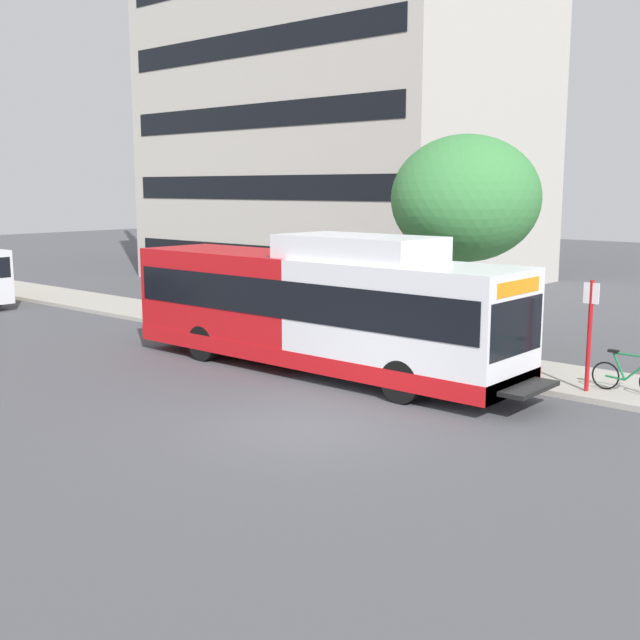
% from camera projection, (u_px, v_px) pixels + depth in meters
% --- Properties ---
extents(ground_plane, '(120.00, 120.00, 0.00)m').
position_uv_depth(ground_plane, '(86.00, 369.00, 21.23)').
color(ground_plane, '#4C4C51').
extents(sidewalk_curb, '(3.00, 56.00, 0.14)m').
position_uv_depth(sidewalk_curb, '(313.00, 338.00, 25.15)').
color(sidewalk_curb, '#A8A399').
rests_on(sidewalk_curb, ground).
extents(transit_bus, '(2.58, 12.25, 3.65)m').
position_uv_depth(transit_bus, '(317.00, 308.00, 20.71)').
color(transit_bus, white).
rests_on(transit_bus, ground).
extents(bus_stop_sign_pole, '(0.10, 0.36, 2.60)m').
position_uv_depth(bus_stop_sign_pole, '(590.00, 327.00, 18.15)').
color(bus_stop_sign_pole, red).
rests_on(bus_stop_sign_pole, sidewalk_curb).
extents(bicycle_parked, '(0.52, 1.76, 1.02)m').
position_uv_depth(bicycle_parked, '(630.00, 375.00, 18.11)').
color(bicycle_parked, black).
rests_on(bicycle_parked, sidewalk_curb).
extents(street_tree_near_stop, '(4.17, 4.17, 6.15)m').
position_uv_depth(street_tree_near_stop, '(465.00, 199.00, 22.08)').
color(street_tree_near_stop, '#4C3823').
rests_on(street_tree_near_stop, sidewalk_curb).
extents(apartment_tower_backdrop, '(13.10, 18.31, 25.72)m').
position_uv_depth(apartment_tower_backdrop, '(344.00, 27.00, 39.99)').
color(apartment_tower_backdrop, '#BCB7AD').
rests_on(apartment_tower_backdrop, ground).
extents(lattice_comm_tower, '(1.10, 1.10, 31.87)m').
position_uv_depth(lattice_comm_tower, '(142.00, 100.00, 53.70)').
color(lattice_comm_tower, '#B7B7BC').
rests_on(lattice_comm_tower, ground).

